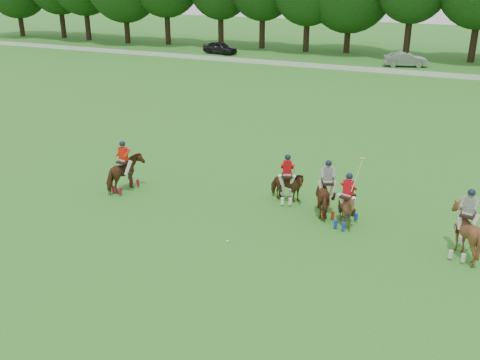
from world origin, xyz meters
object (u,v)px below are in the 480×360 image
at_px(car_left, 220,48).
at_px(polo_ball, 228,241).
at_px(polo_red_a, 125,173).
at_px(polo_stripe_b, 465,231).
at_px(polo_red_b, 287,185).
at_px(polo_stripe_a, 327,195).
at_px(car_mid, 406,60).
at_px(polo_red_c, 347,207).

xyz_separation_m(car_left, polo_ball, (20.57, -40.83, -0.66)).
height_order(car_left, polo_ball, car_left).
relative_size(polo_red_a, polo_ball, 25.45).
relative_size(polo_stripe_b, polo_ball, 27.03).
relative_size(polo_red_b, polo_stripe_b, 0.86).
distance_m(car_left, polo_stripe_a, 43.63).
xyz_separation_m(car_mid, polo_red_b, (0.49, -36.51, 0.03)).
relative_size(car_left, polo_red_b, 1.97).
height_order(polo_red_a, polo_red_c, polo_red_c).
xyz_separation_m(polo_red_a, polo_red_b, (6.90, 1.81, -0.10)).
xyz_separation_m(car_mid, polo_ball, (-0.19, -40.83, -0.65)).
height_order(car_mid, polo_red_c, polo_red_c).
bearing_deg(polo_stripe_b, polo_red_b, 166.09).
relative_size(car_mid, polo_stripe_a, 1.87).
relative_size(polo_red_b, polo_stripe_a, 0.92).
relative_size(polo_red_a, polo_red_c, 0.85).
xyz_separation_m(car_mid, polo_stripe_a, (2.35, -37.00, 0.12)).
xyz_separation_m(polo_red_b, polo_ball, (-0.68, -4.32, -0.68)).
relative_size(car_left, polo_red_a, 1.80).
bearing_deg(polo_stripe_b, polo_red_a, -179.73).
distance_m(car_left, polo_stripe_b, 47.59).
relative_size(polo_red_b, polo_ball, 23.30).
height_order(polo_red_b, polo_stripe_a, polo_stripe_a).
bearing_deg(car_mid, polo_red_a, 152.77).
height_order(polo_stripe_a, polo_ball, polo_stripe_a).
distance_m(polo_red_a, polo_stripe_a, 8.86).
distance_m(car_mid, polo_red_b, 36.51).
xyz_separation_m(car_left, polo_red_c, (24.11, -37.71, 0.05)).
distance_m(polo_red_b, polo_red_c, 3.10).
bearing_deg(polo_red_a, polo_stripe_a, 8.57).
relative_size(car_left, polo_ball, 45.93).
bearing_deg(polo_red_c, polo_stripe_a, 144.61).
height_order(polo_stripe_b, polo_ball, polo_stripe_b).
bearing_deg(polo_stripe_b, car_left, 126.50).
relative_size(car_mid, polo_ball, 47.19).
height_order(polo_red_c, polo_stripe_b, polo_red_c).
bearing_deg(car_left, polo_ball, -142.91).
bearing_deg(polo_red_c, polo_red_b, 157.20).
bearing_deg(car_mid, polo_ball, 162.00).
relative_size(car_mid, polo_stripe_b, 1.75).
height_order(polo_red_b, polo_red_c, polo_red_c).
distance_m(polo_red_a, polo_stripe_b, 13.95).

